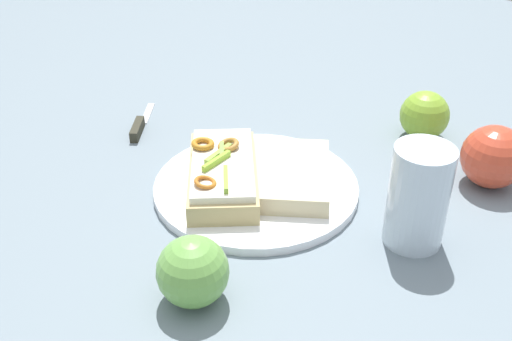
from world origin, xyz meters
TOP-DOWN VIEW (x-y plane):
  - ground_plane at (0.00, 0.00)m, footprint 2.00×2.00m
  - plate at (0.00, 0.00)m, footprint 0.26×0.26m
  - sandwich at (0.03, -0.03)m, footprint 0.19×0.18m
  - bread_slice_side at (-0.03, 0.03)m, footprint 0.18×0.17m
  - apple_0 at (0.19, 0.08)m, footprint 0.10×0.10m
  - apple_1 at (-0.21, 0.22)m, footprint 0.11×0.11m
  - apple_2 at (-0.27, 0.09)m, footprint 0.08×0.08m
  - drinking_glass at (-0.04, 0.20)m, footprint 0.07×0.07m
  - knife at (-0.01, -0.24)m, footprint 0.10×0.09m

SIDE VIEW (x-z plane):
  - ground_plane at x=0.00m, z-range 0.00..0.00m
  - plate at x=0.00m, z-range 0.00..0.01m
  - knife at x=-0.01m, z-range 0.00..0.01m
  - bread_slice_side at x=-0.03m, z-range 0.01..0.04m
  - sandwich at x=0.03m, z-range 0.01..0.05m
  - apple_2 at x=-0.27m, z-range 0.00..0.07m
  - apple_0 at x=0.19m, z-range 0.00..0.07m
  - apple_1 at x=-0.21m, z-range 0.00..0.08m
  - drinking_glass at x=-0.04m, z-range 0.00..0.12m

